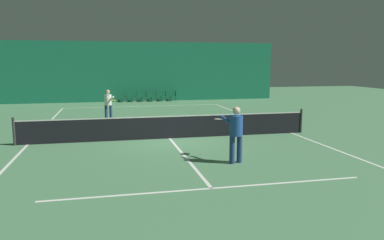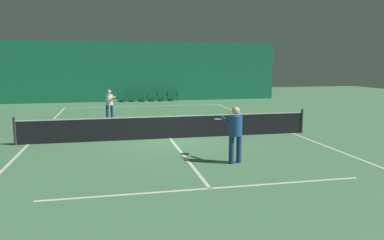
{
  "view_description": "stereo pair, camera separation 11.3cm",
  "coord_description": "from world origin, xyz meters",
  "px_view_note": "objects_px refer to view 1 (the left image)",
  "views": [
    {
      "loc": [
        -2.45,
        -15.02,
        3.09
      ],
      "look_at": [
        0.55,
        -1.75,
        1.01
      ],
      "focal_mm": 35.0,
      "sensor_mm": 36.0,
      "label": 1
    },
    {
      "loc": [
        -2.34,
        -15.04,
        3.09
      ],
      "look_at": [
        0.55,
        -1.75,
        1.01
      ],
      "focal_mm": 35.0,
      "sensor_mm": 36.0,
      "label": 2
    }
  ],
  "objects_px": {
    "courtside_chair_4": "(165,95)",
    "courtside_chair_5": "(174,95)",
    "courtside_chair_2": "(145,96)",
    "courtside_chair_3": "(155,96)",
    "courtside_chair_1": "(135,96)",
    "player_near": "(235,130)",
    "player_far": "(108,102)",
    "tennis_net": "(170,126)",
    "courtside_chair_0": "(125,96)"
  },
  "relations": [
    {
      "from": "player_far",
      "to": "courtside_chair_0",
      "type": "relative_size",
      "value": 1.96
    },
    {
      "from": "courtside_chair_4",
      "to": "courtside_chair_5",
      "type": "height_order",
      "value": "same"
    },
    {
      "from": "player_far",
      "to": "courtside_chair_0",
      "type": "distance_m",
      "value": 9.38
    },
    {
      "from": "courtside_chair_1",
      "to": "courtside_chair_4",
      "type": "relative_size",
      "value": 1.0
    },
    {
      "from": "courtside_chair_2",
      "to": "courtside_chair_3",
      "type": "relative_size",
      "value": 1.0
    },
    {
      "from": "courtside_chair_2",
      "to": "courtside_chair_3",
      "type": "xyz_separation_m",
      "value": [
        0.79,
        0.0,
        0.0
      ]
    },
    {
      "from": "courtside_chair_0",
      "to": "courtside_chair_2",
      "type": "bearing_deg",
      "value": 90.0
    },
    {
      "from": "courtside_chair_0",
      "to": "player_near",
      "type": "bearing_deg",
      "value": 7.27
    },
    {
      "from": "tennis_net",
      "to": "courtside_chair_0",
      "type": "distance_m",
      "value": 15.11
    },
    {
      "from": "player_far",
      "to": "courtside_chair_4",
      "type": "height_order",
      "value": "player_far"
    },
    {
      "from": "tennis_net",
      "to": "courtside_chair_4",
      "type": "xyz_separation_m",
      "value": [
        2.08,
        15.07,
        -0.03
      ]
    },
    {
      "from": "player_near",
      "to": "tennis_net",
      "type": "bearing_deg",
      "value": 2.38
    },
    {
      "from": "player_near",
      "to": "courtside_chair_5",
      "type": "relative_size",
      "value": 2.11
    },
    {
      "from": "courtside_chair_2",
      "to": "courtside_chair_5",
      "type": "height_order",
      "value": "same"
    },
    {
      "from": "courtside_chair_3",
      "to": "courtside_chair_5",
      "type": "xyz_separation_m",
      "value": [
        1.58,
        0.0,
        0.0
      ]
    },
    {
      "from": "player_far",
      "to": "courtside_chair_5",
      "type": "bearing_deg",
      "value": 135.54
    },
    {
      "from": "player_far",
      "to": "courtside_chair_0",
      "type": "bearing_deg",
      "value": 157.04
    },
    {
      "from": "courtside_chair_0",
      "to": "courtside_chair_1",
      "type": "distance_m",
      "value": 0.79
    },
    {
      "from": "tennis_net",
      "to": "player_far",
      "type": "height_order",
      "value": "player_far"
    },
    {
      "from": "player_near",
      "to": "courtside_chair_1",
      "type": "bearing_deg",
      "value": -10.75
    },
    {
      "from": "tennis_net",
      "to": "courtside_chair_4",
      "type": "distance_m",
      "value": 15.21
    },
    {
      "from": "courtside_chair_1",
      "to": "courtside_chair_3",
      "type": "xyz_separation_m",
      "value": [
        1.58,
        0.0,
        0.0
      ]
    },
    {
      "from": "courtside_chair_5",
      "to": "player_far",
      "type": "bearing_deg",
      "value": -29.69
    },
    {
      "from": "courtside_chair_2",
      "to": "courtside_chair_0",
      "type": "bearing_deg",
      "value": -90.0
    },
    {
      "from": "tennis_net",
      "to": "courtside_chair_5",
      "type": "bearing_deg",
      "value": 79.23
    },
    {
      "from": "courtside_chair_3",
      "to": "courtside_chair_5",
      "type": "relative_size",
      "value": 1.0
    },
    {
      "from": "courtside_chair_5",
      "to": "courtside_chair_3",
      "type": "bearing_deg",
      "value": -90.0
    },
    {
      "from": "player_near",
      "to": "courtside_chair_4",
      "type": "xyz_separation_m",
      "value": [
        0.7,
        19.28,
        -0.54
      ]
    },
    {
      "from": "courtside_chair_4",
      "to": "player_far",
      "type": "bearing_deg",
      "value": -25.87
    },
    {
      "from": "courtside_chair_5",
      "to": "courtside_chair_4",
      "type": "bearing_deg",
      "value": -90.0
    },
    {
      "from": "courtside_chair_5",
      "to": "courtside_chair_1",
      "type": "bearing_deg",
      "value": -90.0
    },
    {
      "from": "tennis_net",
      "to": "player_near",
      "type": "distance_m",
      "value": 4.46
    },
    {
      "from": "courtside_chair_0",
      "to": "courtside_chair_5",
      "type": "xyz_separation_m",
      "value": [
        3.95,
        0.0,
        0.0
      ]
    },
    {
      "from": "player_far",
      "to": "courtside_chair_5",
      "type": "distance_m",
      "value": 10.69
    },
    {
      "from": "player_far",
      "to": "courtside_chair_3",
      "type": "xyz_separation_m",
      "value": [
        3.71,
        9.27,
        -0.48
      ]
    },
    {
      "from": "player_far",
      "to": "courtside_chair_4",
      "type": "relative_size",
      "value": 1.96
    },
    {
      "from": "player_near",
      "to": "courtside_chair_5",
      "type": "distance_m",
      "value": 19.34
    },
    {
      "from": "courtside_chair_2",
      "to": "courtside_chair_3",
      "type": "distance_m",
      "value": 0.79
    },
    {
      "from": "courtside_chair_2",
      "to": "tennis_net",
      "type": "bearing_deg",
      "value": -1.88
    },
    {
      "from": "courtside_chair_2",
      "to": "player_far",
      "type": "bearing_deg",
      "value": -17.45
    },
    {
      "from": "player_near",
      "to": "courtside_chair_0",
      "type": "bearing_deg",
      "value": -8.42
    },
    {
      "from": "courtside_chair_1",
      "to": "courtside_chair_5",
      "type": "relative_size",
      "value": 1.0
    },
    {
      "from": "courtside_chair_4",
      "to": "tennis_net",
      "type": "bearing_deg",
      "value": -7.84
    },
    {
      "from": "player_near",
      "to": "courtside_chair_4",
      "type": "relative_size",
      "value": 2.11
    },
    {
      "from": "courtside_chair_2",
      "to": "courtside_chair_5",
      "type": "xyz_separation_m",
      "value": [
        2.37,
        0.0,
        0.0
      ]
    },
    {
      "from": "player_near",
      "to": "player_far",
      "type": "xyz_separation_m",
      "value": [
        -3.79,
        10.0,
        -0.07
      ]
    },
    {
      "from": "courtside_chair_4",
      "to": "courtside_chair_5",
      "type": "bearing_deg",
      "value": 90.0
    },
    {
      "from": "player_near",
      "to": "courtside_chair_4",
      "type": "distance_m",
      "value": 19.3
    },
    {
      "from": "tennis_net",
      "to": "courtside_chair_0",
      "type": "relative_size",
      "value": 14.29
    },
    {
      "from": "courtside_chair_2",
      "to": "courtside_chair_4",
      "type": "relative_size",
      "value": 1.0
    }
  ]
}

